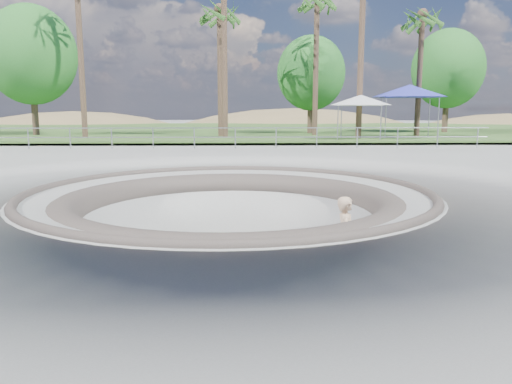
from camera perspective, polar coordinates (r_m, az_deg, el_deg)
ground at (r=12.64m, az=-3.07°, el=-0.02°), size 180.00×180.00×0.00m
skate_bowl at (r=13.07m, az=-3.00°, el=-7.95°), size 14.00×14.00×4.10m
grass_strip at (r=46.50m, az=-2.02°, el=7.17°), size 180.00×36.00×0.12m
distant_hills at (r=70.31m, az=1.22°, el=2.03°), size 103.20×45.00×28.60m
safety_railing at (r=24.51m, az=-2.38°, el=6.21°), size 25.00×0.06×1.03m
skateboard at (r=11.95m, az=10.09°, el=-9.81°), size 0.81×0.39×0.08m
skater at (r=11.67m, az=10.23°, el=-5.23°), size 0.52×0.74×1.94m
canopy_white at (r=31.31m, az=11.89°, el=10.21°), size 5.04×5.04×2.65m
canopy_blue at (r=33.79m, az=17.14°, el=10.96°), size 6.49×6.49×3.33m
palm_b at (r=34.23m, az=-4.19°, el=19.35°), size 2.60×2.60×9.09m
palm_d at (r=36.19m, az=7.00°, el=20.48°), size 2.60×2.60×10.24m
palm_f at (r=36.07m, az=18.47°, el=18.00°), size 2.60×2.60×8.82m
bushy_tree_left at (r=38.73m, az=-24.35°, el=14.07°), size 6.22×5.65×8.97m
bushy_tree_mid at (r=38.33m, az=6.32°, el=13.33°), size 5.06×4.60×7.30m
bushy_tree_right at (r=42.12m, az=21.11°, el=12.99°), size 5.53×5.03×7.98m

